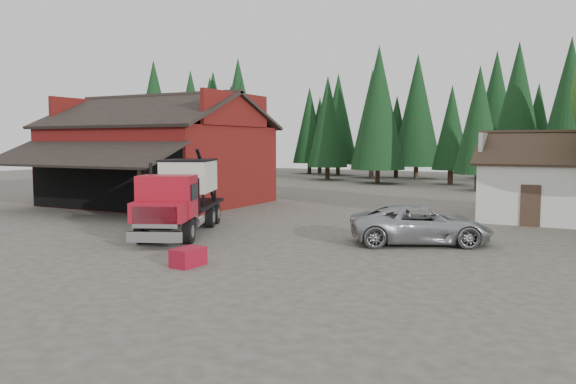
% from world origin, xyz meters
% --- Properties ---
extents(ground, '(120.00, 120.00, 0.00)m').
position_xyz_m(ground, '(0.00, 0.00, 0.00)').
color(ground, '#474238').
rests_on(ground, ground).
extents(red_barn, '(12.80, 13.63, 7.18)m').
position_xyz_m(red_barn, '(-11.00, 9.90, 2.69)').
color(red_barn, maroon).
rests_on(red_barn, ground).
extents(farmhouse, '(8.60, 6.42, 4.65)m').
position_xyz_m(farmhouse, '(13.00, 13.00, 1.67)').
color(farmhouse, silver).
rests_on(farmhouse, ground).
extents(conifer_backdrop, '(76.00, 16.00, 16.00)m').
position_xyz_m(conifer_backdrop, '(0.00, 42.00, 0.00)').
color(conifer_backdrop, black).
rests_on(conifer_backdrop, ground).
extents(near_pine_a, '(4.40, 4.40, 11.40)m').
position_xyz_m(near_pine_a, '(-22.00, 28.00, 6.39)').
color(near_pine_a, '#382619').
rests_on(near_pine_a, ground).
extents(near_pine_b, '(3.96, 3.96, 10.40)m').
position_xyz_m(near_pine_b, '(6.00, 30.00, 5.89)').
color(near_pine_b, '#382619').
rests_on(near_pine_b, ground).
extents(near_pine_d, '(5.28, 5.28, 13.40)m').
position_xyz_m(near_pine_d, '(-4.00, 34.00, 7.39)').
color(near_pine_d, '#382619').
rests_on(near_pine_d, ground).
extents(feed_truck, '(5.34, 8.44, 3.73)m').
position_xyz_m(feed_truck, '(-2.08, 0.90, 1.74)').
color(feed_truck, black).
rests_on(feed_truck, ground).
extents(silver_car, '(6.05, 4.66, 1.53)m').
position_xyz_m(silver_car, '(8.00, 3.00, 0.76)').
color(silver_car, '#9EA1A6').
rests_on(silver_car, ground).
extents(equip_box, '(0.77, 1.14, 0.60)m').
position_xyz_m(equip_box, '(2.35, -4.47, 0.30)').
color(equip_box, maroon).
rests_on(equip_box, ground).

